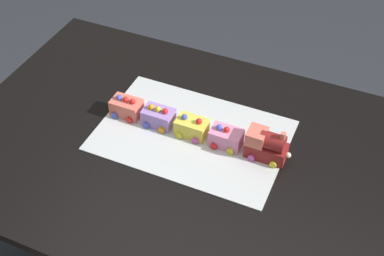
{
  "coord_description": "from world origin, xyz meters",
  "views": [
    {
      "loc": [
        -0.51,
        1.03,
        1.91
      ],
      "look_at": [
        -0.04,
        -0.06,
        0.77
      ],
      "focal_mm": 48.37,
      "sensor_mm": 36.0,
      "label": 1
    }
  ],
  "objects_px": {
    "cake_car_hopper_coral": "(127,107)",
    "dining_table": "(175,166)",
    "cake_locomotive": "(266,145)",
    "cake_car_caboose_bubblegum": "(226,137)",
    "cake_car_flatbed_lemon": "(192,127)",
    "cake_car_tanker_lavender": "(159,117)"
  },
  "relations": [
    {
      "from": "cake_car_hopper_coral",
      "to": "dining_table",
      "type": "bearing_deg",
      "value": 163.03
    },
    {
      "from": "cake_locomotive",
      "to": "cake_car_caboose_bubblegum",
      "type": "distance_m",
      "value": 0.13
    },
    {
      "from": "dining_table",
      "to": "cake_car_hopper_coral",
      "type": "relative_size",
      "value": 14.0
    },
    {
      "from": "dining_table",
      "to": "cake_car_flatbed_lemon",
      "type": "distance_m",
      "value": 0.16
    },
    {
      "from": "dining_table",
      "to": "cake_car_hopper_coral",
      "type": "height_order",
      "value": "cake_car_hopper_coral"
    },
    {
      "from": "cake_car_hopper_coral",
      "to": "cake_car_flatbed_lemon",
      "type": "bearing_deg",
      "value": 180.0
    },
    {
      "from": "cake_car_flatbed_lemon",
      "to": "cake_car_tanker_lavender",
      "type": "distance_m",
      "value": 0.12
    },
    {
      "from": "cake_locomotive",
      "to": "cake_car_flatbed_lemon",
      "type": "distance_m",
      "value": 0.25
    },
    {
      "from": "cake_car_caboose_bubblegum",
      "to": "cake_car_tanker_lavender",
      "type": "bearing_deg",
      "value": -0.0
    },
    {
      "from": "cake_locomotive",
      "to": "cake_car_flatbed_lemon",
      "type": "relative_size",
      "value": 1.4
    },
    {
      "from": "dining_table",
      "to": "cake_locomotive",
      "type": "relative_size",
      "value": 10.0
    },
    {
      "from": "dining_table",
      "to": "cake_car_tanker_lavender",
      "type": "relative_size",
      "value": 14.0
    },
    {
      "from": "cake_locomotive",
      "to": "cake_car_hopper_coral",
      "type": "height_order",
      "value": "cake_locomotive"
    },
    {
      "from": "cake_locomotive",
      "to": "cake_car_hopper_coral",
      "type": "distance_m",
      "value": 0.48
    },
    {
      "from": "cake_car_caboose_bubblegum",
      "to": "dining_table",
      "type": "bearing_deg",
      "value": 22.21
    },
    {
      "from": "dining_table",
      "to": "cake_car_caboose_bubblegum",
      "type": "height_order",
      "value": "cake_car_caboose_bubblegum"
    },
    {
      "from": "cake_car_flatbed_lemon",
      "to": "cake_car_tanker_lavender",
      "type": "bearing_deg",
      "value": -0.0
    },
    {
      "from": "cake_car_tanker_lavender",
      "to": "cake_car_hopper_coral",
      "type": "height_order",
      "value": "same"
    },
    {
      "from": "cake_locomotive",
      "to": "cake_car_tanker_lavender",
      "type": "distance_m",
      "value": 0.37
    },
    {
      "from": "cake_locomotive",
      "to": "cake_car_caboose_bubblegum",
      "type": "bearing_deg",
      "value": -0.0
    },
    {
      "from": "cake_locomotive",
      "to": "cake_car_caboose_bubblegum",
      "type": "relative_size",
      "value": 1.4
    },
    {
      "from": "dining_table",
      "to": "cake_car_flatbed_lemon",
      "type": "bearing_deg",
      "value": -118.63
    }
  ]
}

